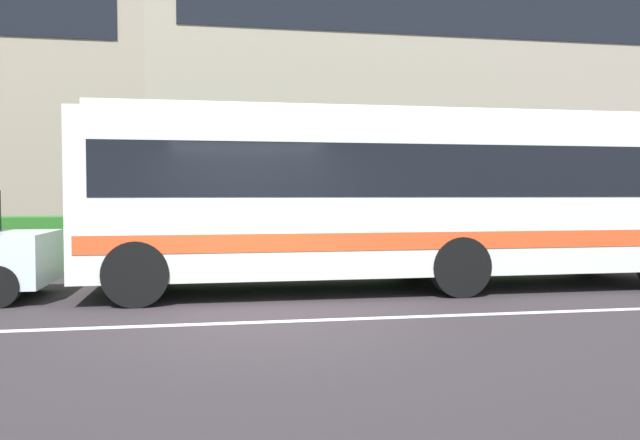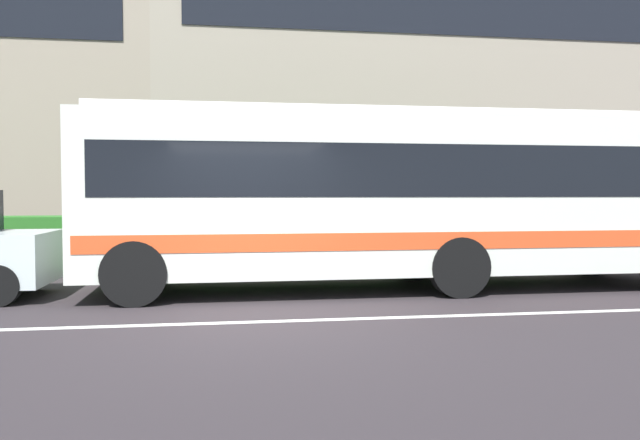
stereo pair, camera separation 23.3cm
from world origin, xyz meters
The scene contains 5 objects.
ground_plane centered at (0.00, 0.00, 0.00)m, with size 160.00×160.00×0.00m, color #322B2E.
lane_centre_line centered at (0.00, 0.00, 0.00)m, with size 60.00×0.16×0.01m, color silver.
hedge_row_far centered at (-2.84, 6.73, 0.60)m, with size 20.21×1.10×1.20m, color #2E7426.
apartment_block_right centered at (8.80, 15.82, 6.85)m, with size 22.38×10.63×13.69m.
transit_bus centered at (2.76, 2.67, 1.73)m, with size 11.03×2.66×3.13m.
Camera 2 is at (-0.44, -8.47, 1.72)m, focal length 35.89 mm.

